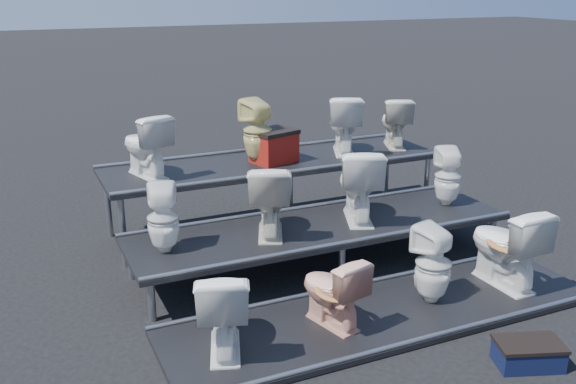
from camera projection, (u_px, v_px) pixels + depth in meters
name	position (u px, v px, depth m)	size (l,w,h in m)	color
ground	(320.00, 264.00, 7.10)	(80.00, 80.00, 0.00)	black
tier_front	(384.00, 314.00, 5.97)	(4.20, 1.20, 0.06)	black
tier_mid	(321.00, 244.00, 7.03)	(4.20, 1.20, 0.46)	black
tier_back	(274.00, 193.00, 8.10)	(4.20, 1.20, 0.86)	black
toilet_0	(223.00, 308.00, 5.23)	(0.42, 0.74, 0.76)	white
toilet_1	(332.00, 290.00, 5.64)	(0.37, 0.65, 0.66)	#DBA088
toilet_2	(433.00, 264.00, 6.05)	(0.34, 0.35, 0.76)	white
toilet_3	(506.00, 245.00, 6.37)	(0.47, 0.82, 0.84)	white
toilet_4	(163.00, 218.00, 6.18)	(0.31, 0.31, 0.68)	white
toilet_5	(269.00, 199.00, 6.60)	(0.43, 0.75, 0.77)	beige
toilet_6	(359.00, 184.00, 7.01)	(0.46, 0.81, 0.83)	white
toilet_7	(448.00, 176.00, 7.50)	(0.31, 0.32, 0.69)	white
toilet_8	(145.00, 145.00, 7.23)	(0.40, 0.71, 0.72)	white
toilet_9	(258.00, 131.00, 7.76)	(0.35, 0.36, 0.78)	#D7CA80
toilet_10	(344.00, 124.00, 8.23)	(0.42, 0.74, 0.76)	white
toilet_11	(395.00, 122.00, 8.54)	(0.37, 0.66, 0.67)	beige
red_crate	(274.00, 148.00, 7.85)	(0.49, 0.39, 0.35)	maroon
step_stool	(528.00, 355.00, 5.20)	(0.51, 0.31, 0.18)	black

